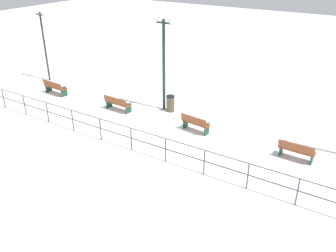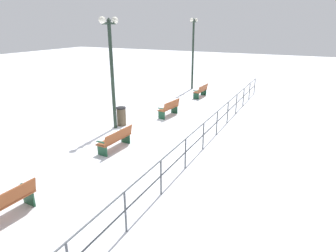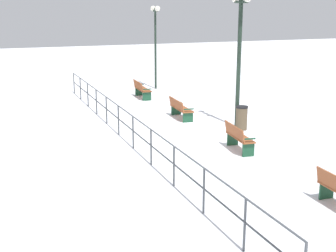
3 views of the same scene
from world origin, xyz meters
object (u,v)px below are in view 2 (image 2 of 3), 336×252
at_px(bench_third, 116,139).
at_px(lamppost_middle, 111,59).
at_px(bench_second, 169,108).
at_px(bench_nearest, 201,91).
at_px(bench_fourth, 3,204).
at_px(trash_bin, 121,116).
at_px(lamppost_near, 193,45).

distance_m(bench_third, lamppost_middle, 3.80).
distance_m(bench_second, bench_third, 4.84).
height_order(bench_nearest, lamppost_middle, lamppost_middle).
distance_m(bench_fourth, trash_bin, 7.52).
relative_size(bench_third, lamppost_near, 0.33).
relative_size(bench_nearest, bench_fourth, 0.91).
xyz_separation_m(lamppost_near, lamppost_middle, (0.00, 9.86, 0.01)).
bearing_deg(bench_third, bench_second, -86.96).
bearing_deg(bench_nearest, lamppost_middle, 80.71).
bearing_deg(bench_second, trash_bin, 64.37).
bearing_deg(lamppost_near, bench_third, 97.30).
height_order(bench_second, trash_bin, trash_bin).
height_order(bench_fourth, trash_bin, trash_bin).
distance_m(bench_nearest, bench_fourth, 14.52).
distance_m(bench_second, bench_fourth, 9.68).
bearing_deg(trash_bin, bench_fourth, 102.16).
distance_m(bench_fourth, lamppost_near, 17.07).
relative_size(bench_second, lamppost_middle, 0.30).
bearing_deg(lamppost_middle, bench_nearest, -101.44).
height_order(bench_second, lamppost_middle, lamppost_middle).
bearing_deg(bench_fourth, lamppost_middle, -73.67).
distance_m(bench_third, trash_bin, 2.91).
distance_m(lamppost_near, trash_bin, 9.82).
relative_size(lamppost_near, lamppost_middle, 1.02).
distance_m(bench_third, lamppost_near, 12.34).
bearing_deg(bench_fourth, bench_third, -85.73).
xyz_separation_m(bench_third, lamppost_near, (1.53, -11.92, 2.81)).
xyz_separation_m(bench_second, lamppost_near, (1.51, -7.08, 2.78)).
bearing_deg(bench_third, bench_nearest, -87.24).
bearing_deg(lamppost_near, bench_nearest, 124.55).
height_order(bench_second, bench_third, bench_second).
xyz_separation_m(bench_third, bench_fourth, (-0.11, 4.84, 0.03)).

